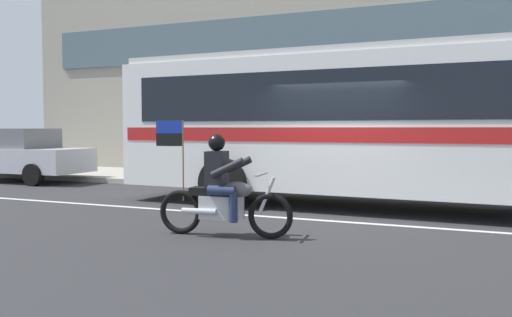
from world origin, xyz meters
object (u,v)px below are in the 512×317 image
at_px(transit_bus, 443,116).
at_px(parked_sedan_curbside, 19,154).
at_px(fire_hydrant, 303,171).
at_px(motorcycle_with_rider, 223,193).

relative_size(transit_bus, parked_sedan_curbside, 3.11).
distance_m(transit_bus, parked_sedan_curbside, 12.63).
bearing_deg(fire_hydrant, transit_bus, -34.88).
bearing_deg(motorcycle_with_rider, parked_sedan_curbside, 151.87).
distance_m(motorcycle_with_rider, parked_sedan_curbside, 10.90).
bearing_deg(parked_sedan_curbside, motorcycle_with_rider, -28.13).
relative_size(transit_bus, fire_hydrant, 18.10).
height_order(transit_bus, motorcycle_with_rider, transit_bus).
height_order(motorcycle_with_rider, parked_sedan_curbside, motorcycle_with_rider).
bearing_deg(motorcycle_with_rider, transit_bus, 52.26).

